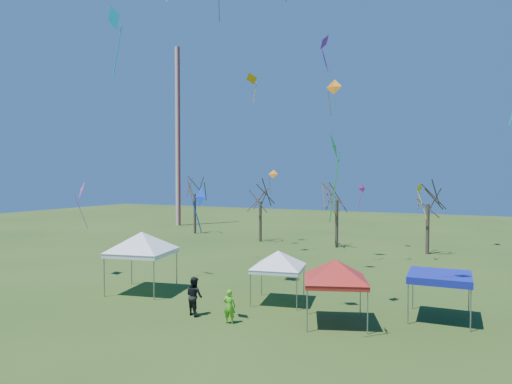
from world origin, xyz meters
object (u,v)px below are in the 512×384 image
at_px(tree_0, 195,180).
at_px(tent_white_west, 142,236).
at_px(tent_blue, 440,277).
at_px(person_dark, 194,296).
at_px(radio_mast, 178,137).
at_px(tree_2, 337,183).
at_px(tree_3, 428,186).
at_px(tent_red, 335,264).
at_px(tent_white_mid, 278,254).
at_px(tree_1, 260,187).
at_px(person_green, 229,306).

distance_m(tree_0, tent_white_west, 28.16).
distance_m(tent_blue, person_dark, 12.07).
distance_m(radio_mast, tree_2, 28.08).
xyz_separation_m(tree_0, tree_3, (26.88, -3.34, -0.41)).
relative_size(tree_0, tent_white_west, 1.82).
distance_m(tree_0, tent_red, 35.92).
distance_m(tree_0, tent_white_mid, 31.77).
height_order(radio_mast, tree_3, radio_mast).
height_order(tree_0, tree_3, tree_0).
relative_size(tree_2, tent_blue, 2.76).
height_order(tree_0, tent_white_mid, tree_0).
xyz_separation_m(tree_0, tree_2, (18.48, -3.01, -0.20)).
relative_size(radio_mast, tree_1, 3.31).
relative_size(tree_2, tent_white_mid, 2.21).
distance_m(tent_white_west, person_green, 8.54).
relative_size(radio_mast, person_dark, 12.94).
distance_m(tree_1, tent_red, 27.46).
distance_m(radio_mast, person_dark, 43.95).
bearing_deg(tent_red, person_green, -154.94).
xyz_separation_m(tent_white_mid, tent_red, (3.84, -2.16, 0.17)).
xyz_separation_m(tent_white_west, person_green, (7.62, -2.88, -2.57)).
bearing_deg(person_green, tree_3, -117.54).
relative_size(tent_blue, person_dark, 1.54).
distance_m(tree_3, tent_white_mid, 21.36).
xyz_separation_m(tree_2, person_green, (1.78, -24.84, -5.48)).
bearing_deg(tree_2, radio_mast, 159.43).
relative_size(tree_1, tent_white_west, 1.63).
bearing_deg(tree_0, tree_1, -15.18).
bearing_deg(tent_white_mid, tent_red, -29.38).
xyz_separation_m(tree_0, tent_white_mid, (20.95, -23.57, -3.81)).
bearing_deg(tree_3, person_dark, -110.07).
height_order(tree_2, person_dark, tree_2).
xyz_separation_m(tree_2, tree_3, (8.40, -0.33, -0.21)).
bearing_deg(tree_1, tree_2, -1.85).
bearing_deg(tent_red, tent_blue, 32.68).
height_order(tree_1, tent_white_west, tree_1).
bearing_deg(tent_white_west, tent_blue, 7.05).
distance_m(tree_2, person_green, 25.50).
bearing_deg(tree_0, tent_white_mid, -48.37).
xyz_separation_m(tree_3, person_dark, (-8.82, -24.15, -5.11)).
distance_m(radio_mast, tree_0, 11.45).
relative_size(tree_2, tree_3, 1.03).
bearing_deg(person_dark, tent_white_mid, -103.48).
bearing_deg(radio_mast, tent_red, -45.37).
bearing_deg(tree_1, tree_0, 164.82).
bearing_deg(tent_red, tree_2, 105.51).
relative_size(radio_mast, tent_white_west, 5.39).
bearing_deg(person_green, person_dark, -21.66).
height_order(tent_white_west, person_dark, tent_white_west).
distance_m(person_dark, person_green, 2.24).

